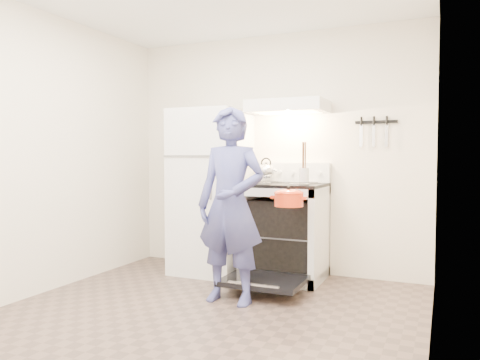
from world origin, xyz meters
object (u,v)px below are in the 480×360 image
refrigerator (211,191)px  dutch_oven (289,200)px  tea_kettle (266,170)px  person (231,205)px  stove_body (285,233)px

refrigerator → dutch_oven: size_ratio=5.32×
dutch_oven → refrigerator: bearing=153.4°
refrigerator → tea_kettle: refrigerator is taller
person → dutch_oven: 0.53m
person → tea_kettle: bearing=95.4°
refrigerator → person: size_ratio=1.05×
refrigerator → dutch_oven: (1.02, -0.51, -0.01)m
refrigerator → tea_kettle: bearing=15.9°
refrigerator → tea_kettle: 0.62m
dutch_oven → person: bearing=-137.0°
person → dutch_oven: bearing=44.4°
refrigerator → stove_body: refrigerator is taller
stove_body → tea_kettle: 0.68m
stove_body → person: bearing=-101.4°
person → refrigerator: bearing=127.3°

